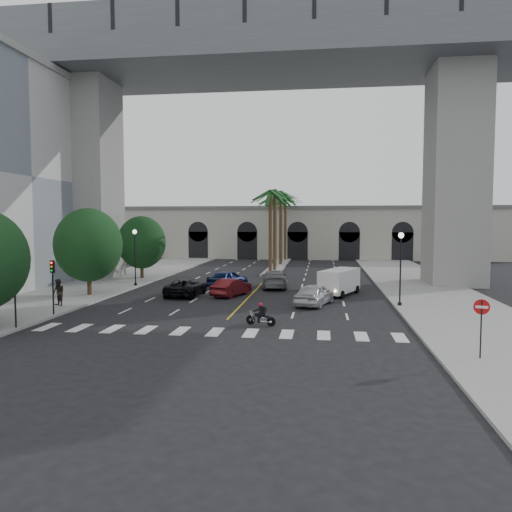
# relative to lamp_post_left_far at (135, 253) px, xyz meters

# --- Properties ---
(ground) EXTENTS (140.00, 140.00, 0.00)m
(ground) POSITION_rel_lamp_post_left_far_xyz_m (11.40, -16.00, -3.22)
(ground) COLOR black
(ground) RESTS_ON ground
(sidewalk_left) EXTENTS (8.00, 100.00, 0.15)m
(sidewalk_left) POSITION_rel_lamp_post_left_far_xyz_m (-3.60, -1.00, -3.15)
(sidewalk_left) COLOR gray
(sidewalk_left) RESTS_ON ground
(sidewalk_right) EXTENTS (8.00, 100.00, 0.15)m
(sidewalk_right) POSITION_rel_lamp_post_left_far_xyz_m (26.40, -1.00, -3.15)
(sidewalk_right) COLOR gray
(sidewalk_right) RESTS_ON ground
(median) EXTENTS (2.00, 24.00, 0.20)m
(median) POSITION_rel_lamp_post_left_far_xyz_m (11.40, 22.00, -3.12)
(median) COLOR gray
(median) RESTS_ON ground
(pier_building) EXTENTS (71.00, 10.50, 8.50)m
(pier_building) POSITION_rel_lamp_post_left_far_xyz_m (11.40, 39.00, 1.04)
(pier_building) COLOR #BAB7A7
(pier_building) RESTS_ON ground
(bridge) EXTENTS (75.00, 13.00, 26.00)m
(bridge) POSITION_rel_lamp_post_left_far_xyz_m (14.82, 6.00, 15.29)
(bridge) COLOR gray
(bridge) RESTS_ON ground
(palm_a) EXTENTS (3.20, 3.20, 10.30)m
(palm_a) POSITION_rel_lamp_post_left_far_xyz_m (11.40, 12.00, 5.88)
(palm_a) COLOR #47331E
(palm_a) RESTS_ON ground
(palm_b) EXTENTS (3.20, 3.20, 10.60)m
(palm_b) POSITION_rel_lamp_post_left_far_xyz_m (11.50, 16.00, 6.15)
(palm_b) COLOR #47331E
(palm_b) RESTS_ON ground
(palm_c) EXTENTS (3.20, 3.20, 10.10)m
(palm_c) POSITION_rel_lamp_post_left_far_xyz_m (11.20, 20.00, 5.69)
(palm_c) COLOR #47331E
(palm_c) RESTS_ON ground
(palm_d) EXTENTS (3.20, 3.20, 10.90)m
(palm_d) POSITION_rel_lamp_post_left_far_xyz_m (11.55, 24.00, 6.43)
(palm_d) COLOR #47331E
(palm_d) RESTS_ON ground
(palm_e) EXTENTS (3.20, 3.20, 10.40)m
(palm_e) POSITION_rel_lamp_post_left_far_xyz_m (11.30, 28.00, 5.97)
(palm_e) COLOR #47331E
(palm_e) RESTS_ON ground
(palm_f) EXTENTS (3.20, 3.20, 10.70)m
(palm_f) POSITION_rel_lamp_post_left_far_xyz_m (11.60, 32.00, 6.24)
(palm_f) COLOR #47331E
(palm_f) RESTS_ON ground
(street_tree_mid) EXTENTS (5.44, 5.44, 7.21)m
(street_tree_mid) POSITION_rel_lamp_post_left_far_xyz_m (-1.60, -6.00, 0.99)
(street_tree_mid) COLOR #382616
(street_tree_mid) RESTS_ON ground
(street_tree_far) EXTENTS (5.04, 5.04, 6.68)m
(street_tree_far) POSITION_rel_lamp_post_left_far_xyz_m (-1.60, 6.00, 0.68)
(street_tree_far) COLOR #382616
(street_tree_far) RESTS_ON ground
(lamp_post_left_far) EXTENTS (0.40, 0.40, 5.35)m
(lamp_post_left_far) POSITION_rel_lamp_post_left_far_xyz_m (0.00, 0.00, 0.00)
(lamp_post_left_far) COLOR black
(lamp_post_left_far) RESTS_ON ground
(lamp_post_right) EXTENTS (0.40, 0.40, 5.35)m
(lamp_post_right) POSITION_rel_lamp_post_left_far_xyz_m (22.80, -8.00, 0.00)
(lamp_post_right) COLOR black
(lamp_post_right) RESTS_ON ground
(traffic_signal_near) EXTENTS (0.25, 0.18, 3.65)m
(traffic_signal_near) POSITION_rel_lamp_post_left_far_xyz_m (0.10, -18.50, -0.71)
(traffic_signal_near) COLOR black
(traffic_signal_near) RESTS_ON ground
(traffic_signal_far) EXTENTS (0.25, 0.18, 3.65)m
(traffic_signal_far) POSITION_rel_lamp_post_left_far_xyz_m (0.10, -14.50, -0.71)
(traffic_signal_far) COLOR black
(traffic_signal_far) RESTS_ON ground
(motorcycle_rider) EXTENTS (1.83, 0.71, 1.36)m
(motorcycle_rider) POSITION_rel_lamp_post_left_far_xyz_m (13.76, -15.41, -2.61)
(motorcycle_rider) COLOR black
(motorcycle_rider) RESTS_ON ground
(car_a) EXTENTS (3.22, 5.13, 1.63)m
(car_a) POSITION_rel_lamp_post_left_far_xyz_m (16.72, -7.90, -2.41)
(car_a) COLOR silver
(car_a) RESTS_ON ground
(car_b) EXTENTS (2.92, 4.64, 1.44)m
(car_b) POSITION_rel_lamp_post_left_far_xyz_m (9.90, -4.31, -2.50)
(car_b) COLOR #521014
(car_b) RESTS_ON ground
(car_c) EXTENTS (2.69, 5.39, 1.47)m
(car_c) POSITION_rel_lamp_post_left_far_xyz_m (6.19, -4.72, -2.49)
(car_c) COLOR black
(car_c) RESTS_ON ground
(car_d) EXTENTS (2.92, 5.86, 1.64)m
(car_d) POSITION_rel_lamp_post_left_far_xyz_m (12.90, 1.13, -2.40)
(car_d) COLOR slate
(car_d) RESTS_ON ground
(car_e) EXTENTS (3.62, 5.19, 1.64)m
(car_e) POSITION_rel_lamp_post_left_far_xyz_m (8.61, 0.77, -2.40)
(car_e) COLOR #101C4B
(car_e) RESTS_ON ground
(cargo_van) EXTENTS (3.68, 5.36, 2.14)m
(cargo_van) POSITION_rel_lamp_post_left_far_xyz_m (18.69, -2.64, -2.03)
(cargo_van) COLOR silver
(cargo_van) RESTS_ON ground
(pedestrian_b) EXTENTS (1.17, 1.10, 1.91)m
(pedestrian_b) POSITION_rel_lamp_post_left_far_xyz_m (-1.25, -11.45, -2.11)
(pedestrian_b) COLOR black
(pedestrian_b) RESTS_ON sidewalk_left
(do_not_enter_sign) EXTENTS (0.67, 0.19, 2.77)m
(do_not_enter_sign) POSITION_rel_lamp_post_left_far_xyz_m (24.21, -21.67, -1.21)
(do_not_enter_sign) COLOR black
(do_not_enter_sign) RESTS_ON ground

